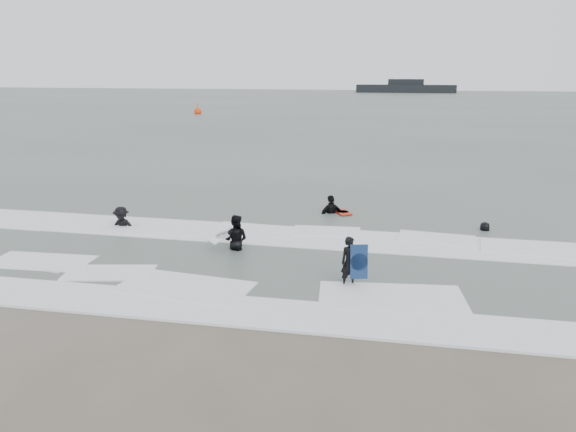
% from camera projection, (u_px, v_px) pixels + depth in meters
% --- Properties ---
extents(ground, '(320.00, 320.00, 0.00)m').
position_uv_depth(ground, '(248.00, 303.00, 14.79)').
color(ground, brown).
rests_on(ground, ground).
extents(sea, '(320.00, 320.00, 0.00)m').
position_uv_depth(sea, '(387.00, 108.00, 90.40)').
color(sea, '#47544C').
rests_on(sea, ground).
extents(surfer_centre, '(0.64, 0.57, 1.48)m').
position_uv_depth(surfer_centre, '(349.00, 286.00, 15.95)').
color(surfer_centre, black).
rests_on(surfer_centre, ground).
extents(surfer_wading, '(0.90, 0.72, 1.79)m').
position_uv_depth(surfer_wading, '(236.00, 250.00, 19.13)').
color(surfer_wading, black).
rests_on(surfer_wading, ground).
extents(surfer_breaker, '(1.13, 0.67, 1.72)m').
position_uv_depth(surfer_breaker, '(122.00, 228.00, 21.74)').
color(surfer_breaker, black).
rests_on(surfer_breaker, ground).
extents(surfer_right_near, '(1.22, 1.07, 1.97)m').
position_uv_depth(surfer_right_near, '(331.00, 214.00, 23.92)').
color(surfer_right_near, black).
rests_on(surfer_right_near, ground).
extents(surfer_right_far, '(0.79, 0.56, 1.52)m').
position_uv_depth(surfer_right_far, '(484.00, 232.00, 21.33)').
color(surfer_right_far, black).
rests_on(surfer_right_far, ground).
extents(surf_foam, '(30.03, 9.06, 0.09)m').
position_uv_depth(surf_foam, '(279.00, 257.00, 18.28)').
color(surf_foam, white).
rests_on(surf_foam, ground).
extents(bodyboards, '(5.57, 9.03, 1.25)m').
position_uv_depth(bodyboards, '(307.00, 233.00, 19.41)').
color(bodyboards, '#10254E').
rests_on(bodyboards, ground).
extents(buoy, '(1.00, 1.00, 1.65)m').
position_uv_depth(buoy, '(198.00, 111.00, 76.98)').
color(buoy, '#F2360A').
rests_on(buoy, ground).
extents(vessel_horizon, '(25.93, 4.63, 3.52)m').
position_uv_depth(vessel_horizon, '(406.00, 88.00, 149.22)').
color(vessel_horizon, black).
rests_on(vessel_horizon, ground).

